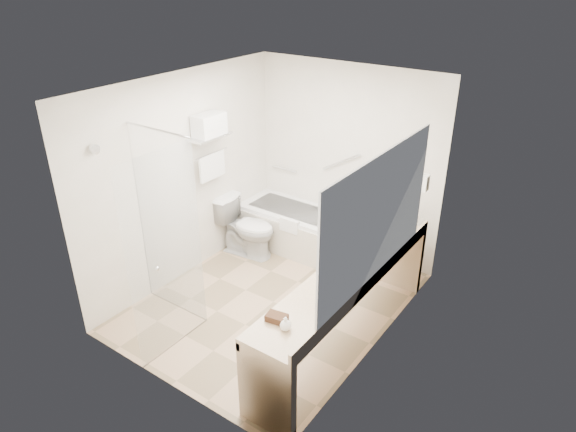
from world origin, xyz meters
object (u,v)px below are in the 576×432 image
Objects in this scene: bathtub at (298,229)px; toilet at (247,227)px; vanity_counter at (346,292)px; amenity_basket at (277,318)px; water_bottle_left at (391,214)px.

toilet is (-0.45, -0.54, 0.12)m from bathtub.
vanity_counter is 2.16m from toilet.
amenity_basket is at bearing -59.60° from bathtub.
toilet is 4.56× the size of amenity_basket.
vanity_counter is at bearing -42.35° from bathtub.
water_bottle_left is (-0.14, 1.25, 0.31)m from vanity_counter.
water_bottle_left is at bearing -84.38° from toilet.
vanity_counter is at bearing -83.59° from water_bottle_left.
amenity_basket is at bearing -89.97° from water_bottle_left.
vanity_counter is 1.30m from water_bottle_left.
bathtub is 2.09m from vanity_counter.
water_bottle_left is at bearing -5.75° from bathtub.
bathtub is at bearing 120.40° from amenity_basket.
amenity_basket is (1.38, -2.36, 0.60)m from bathtub.
bathtub is 7.30× the size of water_bottle_left.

